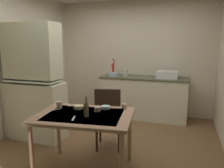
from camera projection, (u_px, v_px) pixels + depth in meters
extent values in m
plane|color=brown|center=(108.00, 143.00, 3.57)|extent=(4.63, 4.63, 0.00)
cube|color=beige|center=(134.00, 58.00, 5.07)|extent=(3.68, 0.10, 2.61)
cube|color=beige|center=(12.00, 62.00, 3.91)|extent=(0.10, 3.73, 2.61)
cube|color=beige|center=(36.00, 111.00, 3.72)|extent=(1.02, 0.45, 0.98)
cube|color=beige|center=(32.00, 51.00, 3.53)|extent=(0.94, 0.38, 0.90)
cube|color=silver|center=(33.00, 81.00, 3.60)|extent=(0.92, 0.40, 0.02)
cube|color=beige|center=(143.00, 98.00, 4.78)|extent=(1.86, 0.60, 0.89)
cube|color=#51543C|center=(144.00, 78.00, 4.70)|extent=(1.89, 0.63, 0.03)
sphere|color=#2D2823|center=(128.00, 98.00, 4.57)|extent=(0.02, 0.02, 0.02)
cube|color=white|center=(167.00, 75.00, 4.53)|extent=(0.44, 0.34, 0.15)
cube|color=black|center=(167.00, 71.00, 4.51)|extent=(0.38, 0.28, 0.01)
cylinder|color=#B21E19|center=(113.00, 69.00, 4.95)|extent=(0.05, 0.05, 0.28)
cylinder|color=#B21E19|center=(112.00, 65.00, 4.86)|extent=(0.03, 0.12, 0.03)
cylinder|color=#AB1714|center=(114.00, 61.00, 4.97)|extent=(0.02, 0.16, 0.12)
cylinder|color=#9EB2C6|center=(113.00, 74.00, 4.86)|extent=(0.24, 0.24, 0.07)
cylinder|color=beige|center=(125.00, 73.00, 4.87)|extent=(0.12, 0.12, 0.15)
cube|color=#A77E5E|center=(84.00, 116.00, 2.67)|extent=(1.28, 0.98, 0.04)
cube|color=white|center=(84.00, 114.00, 2.66)|extent=(1.00, 0.77, 0.00)
cylinder|color=#A7785E|center=(32.00, 154.00, 2.49)|extent=(0.06, 0.06, 0.73)
cylinder|color=#A47E58|center=(122.00, 164.00, 2.29)|extent=(0.06, 0.06, 0.73)
cylinder|color=tan|center=(58.00, 130.00, 3.18)|extent=(0.06, 0.06, 0.73)
cylinder|color=#A88357|center=(130.00, 136.00, 2.98)|extent=(0.06, 0.06, 0.73)
cube|color=#342417|center=(109.00, 120.00, 3.37)|extent=(0.48, 0.48, 0.03)
cube|color=#37241A|center=(107.00, 106.00, 3.14)|extent=(0.38, 0.11, 0.52)
cylinder|color=#342417|center=(120.00, 130.00, 3.56)|extent=(0.04, 0.04, 0.44)
cylinder|color=#342417|center=(100.00, 129.00, 3.59)|extent=(0.04, 0.04, 0.44)
cylinder|color=#342417|center=(119.00, 139.00, 3.22)|extent=(0.04, 0.04, 0.44)
cylinder|color=#342417|center=(97.00, 138.00, 3.26)|extent=(0.04, 0.04, 0.44)
cylinder|color=beige|center=(78.00, 107.00, 2.89)|extent=(0.12, 0.12, 0.04)
cylinder|color=#ADD1C1|center=(106.00, 107.00, 2.88)|extent=(0.12, 0.12, 0.04)
cylinder|color=tan|center=(124.00, 106.00, 2.90)|extent=(0.07, 0.07, 0.06)
cylinder|color=tan|center=(59.00, 105.00, 2.94)|extent=(0.08, 0.08, 0.08)
cylinder|color=tan|center=(97.00, 109.00, 2.78)|extent=(0.09, 0.09, 0.06)
cylinder|color=olive|center=(86.00, 110.00, 2.56)|extent=(0.06, 0.06, 0.18)
cylinder|color=olive|center=(86.00, 100.00, 2.54)|extent=(0.03, 0.03, 0.07)
cube|color=silver|center=(54.00, 110.00, 2.83)|extent=(0.13, 0.17, 0.00)
cube|color=beige|center=(68.00, 105.00, 3.04)|extent=(0.11, 0.10, 0.00)
cube|color=beige|center=(74.00, 118.00, 2.51)|extent=(0.07, 0.16, 0.00)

